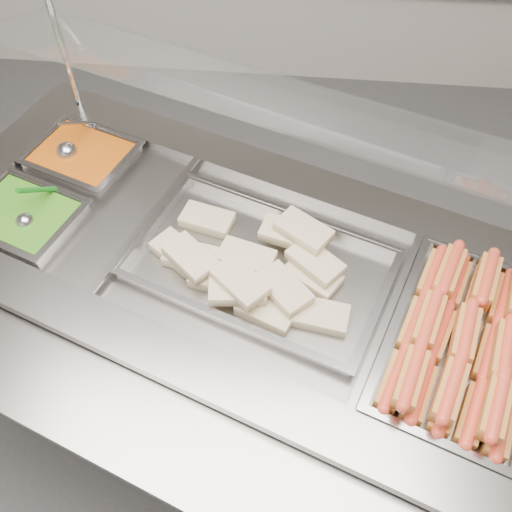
# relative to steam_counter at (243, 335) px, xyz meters

# --- Properties ---
(ground) EXTENTS (6.00, 6.00, 0.00)m
(ground) POSITION_rel_steam_counter_xyz_m (-0.13, -0.30, -0.46)
(ground) COLOR #4E4E51
(ground) RESTS_ON ground
(steam_counter) EXTENTS (2.12, 1.48, 0.93)m
(steam_counter) POSITION_rel_steam_counter_xyz_m (0.00, 0.00, 0.00)
(steam_counter) COLOR slate
(steam_counter) RESTS_ON ground
(tray_rail) EXTENTS (1.83, 0.98, 0.05)m
(tray_rail) POSITION_rel_steam_counter_xyz_m (-0.18, -0.50, 0.42)
(tray_rail) COLOR gray
(tray_rail) RESTS_ON steam_counter
(sneeze_guard) EXTENTS (1.70, 0.87, 0.45)m
(sneeze_guard) POSITION_rel_steam_counter_xyz_m (0.08, 0.21, 0.84)
(sneeze_guard) COLOR silver
(sneeze_guard) RESTS_ON steam_counter
(pan_hotdogs) EXTENTS (0.53, 0.66, 0.10)m
(pan_hotdogs) POSITION_rel_steam_counter_xyz_m (0.61, -0.22, 0.42)
(pan_hotdogs) COLOR gray
(pan_hotdogs) RESTS_ON steam_counter
(pan_wraps) EXTENTS (0.80, 0.63, 0.07)m
(pan_wraps) POSITION_rel_steam_counter_xyz_m (0.06, -0.02, 0.44)
(pan_wraps) COLOR gray
(pan_wraps) RESTS_ON steam_counter
(pan_beans) EXTENTS (0.38, 0.34, 0.10)m
(pan_beans) POSITION_rel_steam_counter_xyz_m (-0.57, 0.37, 0.42)
(pan_beans) COLOR gray
(pan_beans) RESTS_ON steam_counter
(pan_peas) EXTENTS (0.38, 0.34, 0.10)m
(pan_peas) POSITION_rel_steam_counter_xyz_m (-0.68, 0.09, 0.42)
(pan_peas) COLOR gray
(pan_peas) RESTS_ON steam_counter
(hotdogs_in_buns) EXTENTS (0.47, 0.60, 0.12)m
(hotdogs_in_buns) POSITION_rel_steam_counter_xyz_m (0.61, -0.22, 0.47)
(hotdogs_in_buns) COLOR #AE6A24
(hotdogs_in_buns) RESTS_ON pan_hotdogs
(tortilla_wraps) EXTENTS (0.59, 0.44, 0.10)m
(tortilla_wraps) POSITION_rel_steam_counter_xyz_m (0.04, -0.05, 0.48)
(tortilla_wraps) COLOR #C5B584
(tortilla_wraps) RESTS_ON pan_wraps
(ladle) EXTENTS (0.10, 0.19, 0.16)m
(ladle) POSITION_rel_steam_counter_xyz_m (-0.62, 0.37, 0.47)
(ladle) COLOR #ACACB1
(ladle) RESTS_ON pan_beans
(serving_spoon) EXTENTS (0.09, 0.17, 0.15)m
(serving_spoon) POSITION_rel_steam_counter_xyz_m (-0.65, 0.08, 0.48)
(serving_spoon) COLOR #ACACB1
(serving_spoon) RESTS_ON pan_peas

